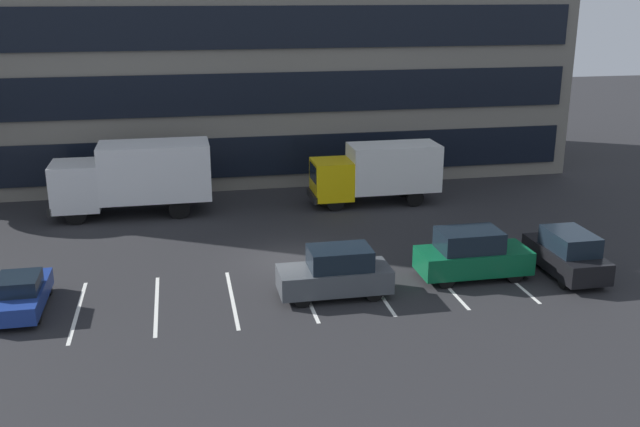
# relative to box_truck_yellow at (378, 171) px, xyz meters

# --- Properties ---
(ground_plane) EXTENTS (120.00, 120.00, 0.00)m
(ground_plane) POSITION_rel_box_truck_yellow_xyz_m (-6.00, -7.59, -1.82)
(ground_plane) COLOR #262628
(lot_markings) EXTENTS (16.94, 5.40, 0.01)m
(lot_markings) POSITION_rel_box_truck_yellow_xyz_m (-6.00, -11.27, -1.82)
(lot_markings) COLOR silver
(lot_markings) RESTS_ON ground_plane
(box_truck_yellow) EXTENTS (6.98, 2.31, 3.24)m
(box_truck_yellow) POSITION_rel_box_truck_yellow_xyz_m (0.00, 0.00, 0.00)
(box_truck_yellow) COLOR yellow
(box_truck_yellow) RESTS_ON ground_plane
(box_truck_white) EXTENTS (8.05, 2.66, 3.73)m
(box_truck_white) POSITION_rel_box_truck_yellow_xyz_m (-12.73, 0.43, 0.28)
(box_truck_white) COLOR white
(box_truck_white) RESTS_ON ground_plane
(suv_forest) EXTENTS (4.49, 1.90, 2.03)m
(suv_forest) POSITION_rel_box_truck_yellow_xyz_m (0.86, -11.02, -0.84)
(suv_forest) COLOR #0C5933
(suv_forest) RESTS_ON ground_plane
(sedan_navy) EXTENTS (1.63, 3.90, 1.40)m
(sedan_navy) POSITION_rel_box_truck_yellow_xyz_m (-16.36, -10.82, -1.16)
(sedan_navy) COLOR navy
(sedan_navy) RESTS_ON ground_plane
(suv_charcoal) EXTENTS (4.25, 1.80, 1.92)m
(suv_charcoal) POSITION_rel_box_truck_yellow_xyz_m (-4.90, -11.73, -0.89)
(suv_charcoal) COLOR #474C51
(suv_charcoal) RESTS_ON ground_plane
(suv_black) EXTENTS (1.78, 4.21, 1.90)m
(suv_black) POSITION_rel_box_truck_yellow_xyz_m (4.75, -11.51, -0.90)
(suv_black) COLOR black
(suv_black) RESTS_ON ground_plane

